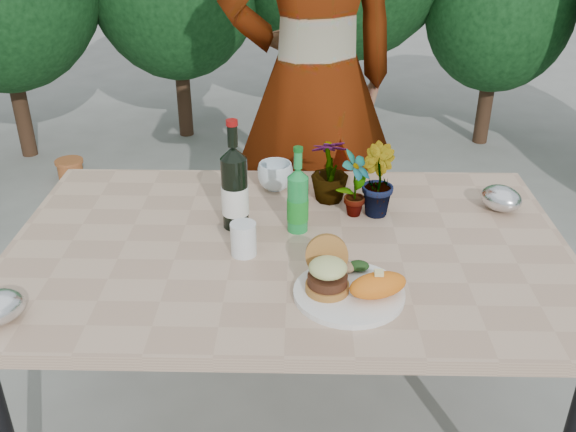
{
  "coord_description": "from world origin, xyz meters",
  "views": [
    {
      "loc": [
        0.03,
        -1.58,
        1.69
      ],
      "look_at": [
        0.0,
        -0.08,
        0.88
      ],
      "focal_mm": 40.0,
      "sensor_mm": 36.0,
      "label": 1
    }
  ],
  "objects_px": {
    "person": "(315,85)",
    "patio_table": "(289,260)",
    "wine_bottle": "(235,189)",
    "dinner_plate": "(349,293)"
  },
  "relations": [
    {
      "from": "patio_table",
      "to": "person",
      "type": "height_order",
      "value": "person"
    },
    {
      "from": "person",
      "to": "patio_table",
      "type": "bearing_deg",
      "value": 59.37
    },
    {
      "from": "dinner_plate",
      "to": "patio_table",
      "type": "bearing_deg",
      "value": 121.36
    },
    {
      "from": "patio_table",
      "to": "person",
      "type": "distance_m",
      "value": 0.82
    },
    {
      "from": "wine_bottle",
      "to": "person",
      "type": "height_order",
      "value": "person"
    },
    {
      "from": "dinner_plate",
      "to": "person",
      "type": "xyz_separation_m",
      "value": [
        -0.08,
        1.02,
        0.23
      ]
    },
    {
      "from": "patio_table",
      "to": "wine_bottle",
      "type": "xyz_separation_m",
      "value": [
        -0.16,
        0.1,
        0.18
      ]
    },
    {
      "from": "patio_table",
      "to": "dinner_plate",
      "type": "relative_size",
      "value": 5.71
    },
    {
      "from": "wine_bottle",
      "to": "person",
      "type": "xyz_separation_m",
      "value": [
        0.24,
        0.66,
        0.11
      ]
    },
    {
      "from": "person",
      "to": "dinner_plate",
      "type": "bearing_deg",
      "value": 69.73
    }
  ]
}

